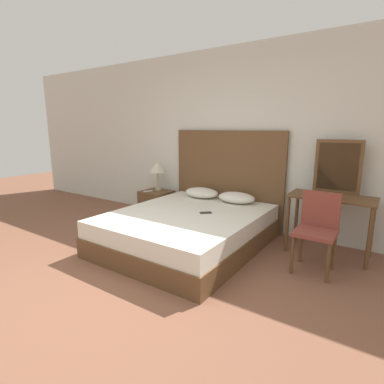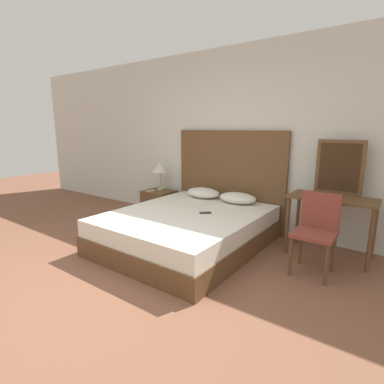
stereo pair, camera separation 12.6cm
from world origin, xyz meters
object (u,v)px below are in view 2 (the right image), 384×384
(phone_on_nightstand, at_px, (150,191))
(chair, at_px, (317,227))
(phone_on_bed, at_px, (205,213))
(bed, at_px, (187,229))
(nightstand, at_px, (159,203))
(vanity_desk, at_px, (332,208))
(table_lamp, at_px, (160,167))

(phone_on_nightstand, relative_size, chair, 0.19)
(phone_on_bed, distance_m, phone_on_nightstand, 1.65)
(bed, bearing_deg, phone_on_nightstand, 152.18)
(phone_on_bed, height_order, nightstand, phone_on_bed)
(vanity_desk, height_order, chair, chair)
(chair, bearing_deg, vanity_desk, 85.99)
(phone_on_bed, distance_m, table_lamp, 1.72)
(phone_on_bed, height_order, phone_on_nightstand, phone_on_bed)
(phone_on_nightstand, bearing_deg, bed, -27.82)
(bed, height_order, chair, chair)
(vanity_desk, bearing_deg, table_lamp, 177.13)
(bed, xyz_separation_m, vanity_desk, (1.58, 0.75, 0.38))
(bed, bearing_deg, chair, 8.65)
(table_lamp, xyz_separation_m, phone_on_nightstand, (-0.06, -0.19, -0.40))
(nightstand, height_order, table_lamp, table_lamp)
(chair, bearing_deg, phone_on_nightstand, 170.80)
(phone_on_bed, xyz_separation_m, phone_on_nightstand, (-1.54, 0.60, -0.00))
(phone_on_bed, bearing_deg, nightstand, 153.90)
(bed, xyz_separation_m, phone_on_bed, (0.21, 0.10, 0.24))
(bed, bearing_deg, nightstand, 146.61)
(phone_on_bed, distance_m, vanity_desk, 1.51)
(vanity_desk, bearing_deg, phone_on_nightstand, -178.97)
(table_lamp, distance_m, chair, 2.90)
(phone_on_bed, bearing_deg, table_lamp, 151.81)
(vanity_desk, xyz_separation_m, chair, (-0.04, -0.52, -0.11))
(table_lamp, relative_size, phone_on_nightstand, 3.03)
(phone_on_bed, bearing_deg, bed, -154.68)
(bed, height_order, phone_on_bed, phone_on_bed)
(bed, bearing_deg, table_lamp, 144.69)
(phone_on_nightstand, xyz_separation_m, vanity_desk, (2.90, 0.05, 0.15))
(phone_on_nightstand, bearing_deg, table_lamp, 72.20)
(nightstand, xyz_separation_m, chair, (2.76, -0.57, 0.27))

